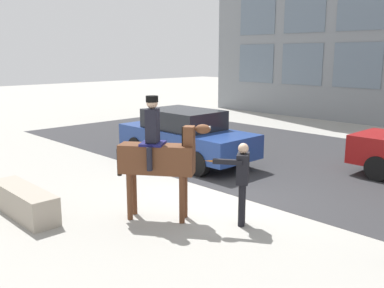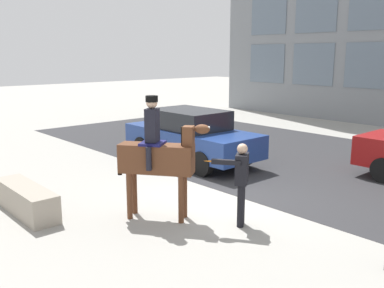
{
  "view_description": "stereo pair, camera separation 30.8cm",
  "coord_description": "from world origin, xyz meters",
  "px_view_note": "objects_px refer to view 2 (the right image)",
  "views": [
    {
      "loc": [
        6.32,
        -6.84,
        3.25
      ],
      "look_at": [
        0.25,
        -1.01,
        1.48
      ],
      "focal_mm": 40.0,
      "sensor_mm": 36.0,
      "label": 1
    },
    {
      "loc": [
        6.53,
        -6.62,
        3.25
      ],
      "look_at": [
        0.25,
        -1.01,
        1.48
      ],
      "focal_mm": 40.0,
      "sensor_mm": 36.0,
      "label": 2
    }
  ],
  "objects_px": {
    "mounted_horse_lead": "(158,155)",
    "pedestrian_bystander": "(241,178)",
    "street_car_near_lane": "(191,135)",
    "planter_ledge": "(26,200)"
  },
  "relations": [
    {
      "from": "mounted_horse_lead",
      "to": "planter_ledge",
      "type": "relative_size",
      "value": 1.16
    },
    {
      "from": "mounted_horse_lead",
      "to": "pedestrian_bystander",
      "type": "relative_size",
      "value": 1.53
    },
    {
      "from": "mounted_horse_lead",
      "to": "planter_ledge",
      "type": "distance_m",
      "value": 2.98
    },
    {
      "from": "mounted_horse_lead",
      "to": "pedestrian_bystander",
      "type": "xyz_separation_m",
      "value": [
        1.35,
        0.93,
        -0.35
      ]
    },
    {
      "from": "mounted_horse_lead",
      "to": "street_car_near_lane",
      "type": "distance_m",
      "value": 4.74
    },
    {
      "from": "pedestrian_bystander",
      "to": "street_car_near_lane",
      "type": "height_order",
      "value": "pedestrian_bystander"
    },
    {
      "from": "street_car_near_lane",
      "to": "pedestrian_bystander",
      "type": "bearing_deg",
      "value": -31.04
    },
    {
      "from": "street_car_near_lane",
      "to": "planter_ledge",
      "type": "distance_m",
      "value": 5.6
    },
    {
      "from": "pedestrian_bystander",
      "to": "street_car_near_lane",
      "type": "xyz_separation_m",
      "value": [
        -4.42,
        2.66,
        -0.12
      ]
    },
    {
      "from": "mounted_horse_lead",
      "to": "street_car_near_lane",
      "type": "relative_size",
      "value": 0.55
    }
  ]
}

